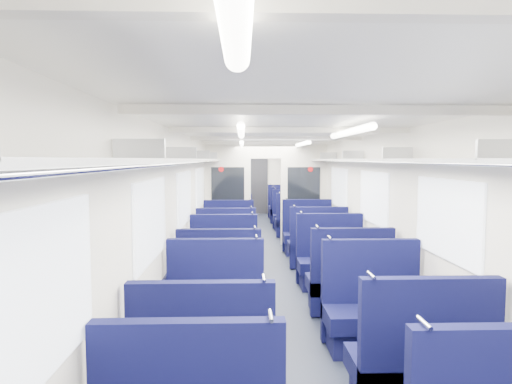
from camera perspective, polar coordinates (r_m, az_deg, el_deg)
floor at (r=7.23m, az=2.61°, el=-11.63°), size 2.80×18.00×0.01m
ceiling at (r=6.97m, az=2.68°, el=7.30°), size 2.80×18.00×0.01m
wall_left at (r=7.04m, az=-8.81°, el=-2.36°), size 0.02×18.00×2.35m
dado_left at (r=7.18m, az=-8.61°, el=-8.91°), size 0.03×17.90×0.70m
wall_right at (r=7.25m, az=13.76°, el=-2.24°), size 0.02×18.00×2.35m
dado_right at (r=7.38m, az=13.53°, el=-8.62°), size 0.03×17.90×0.70m
wall_far at (r=15.97m, az=0.17°, el=1.40°), size 2.80×0.02×2.35m
luggage_rack_left at (r=6.97m, az=-7.35°, el=4.17°), size 0.36×17.40×0.18m
luggage_rack_right at (r=7.15m, az=12.43°, el=4.11°), size 0.36×17.40×0.18m
windows at (r=6.53m, az=2.96°, el=-0.67°), size 2.78×15.60×0.75m
ceiling_fittings at (r=6.70m, az=2.85°, el=6.90°), size 2.70×16.06×0.11m
end_door at (r=15.92m, az=0.18°, el=0.76°), size 0.75×0.06×2.00m
bulkhead at (r=10.13m, az=1.28°, el=0.05°), size 2.80×0.10×2.35m
seat_8 at (r=3.56m, az=-6.83°, el=-22.90°), size 1.04×0.58×1.16m
seat_9 at (r=3.85m, az=20.61°, el=-20.97°), size 1.04×0.58×1.16m
seat_10 at (r=4.81m, az=-5.35°, el=-15.48°), size 1.04×0.58×1.16m
seat_11 at (r=4.92m, az=15.01°, el=-15.16°), size 1.04×0.58×1.16m
seat_12 at (r=5.71m, az=-4.74°, el=-12.27°), size 1.04×0.58×1.16m
seat_13 at (r=5.89m, az=11.99°, el=-11.83°), size 1.04×0.58×1.16m
seat_14 at (r=6.80m, az=-4.24°, el=-9.55°), size 1.04×0.58×1.16m
seat_15 at (r=6.99m, az=9.69°, el=-9.22°), size 1.04×0.58×1.16m
seat_16 at (r=7.93m, az=-3.88°, el=-7.54°), size 1.04×0.58×1.16m
seat_17 at (r=8.18m, az=7.96°, el=-7.21°), size 1.04×0.58×1.16m
seat_18 at (r=9.11m, az=-3.60°, el=-5.99°), size 1.04×0.58×1.16m
seat_19 at (r=9.31m, az=6.74°, el=-5.79°), size 1.04×0.58×1.16m
seat_20 at (r=11.12m, az=-3.26°, el=-4.12°), size 1.04×0.58×1.16m
seat_21 at (r=11.25m, az=5.25°, el=-4.03°), size 1.04×0.58×1.16m
seat_22 at (r=12.44m, az=-3.10°, el=-3.22°), size 1.04×0.58×1.16m
seat_23 at (r=12.31m, az=4.64°, el=-3.30°), size 1.04×0.58×1.16m
seat_24 at (r=13.38m, az=-3.01°, el=-2.68°), size 1.04×0.58×1.16m
seat_25 at (r=13.62m, az=4.01°, el=-2.56°), size 1.04×0.58×1.16m
seat_26 at (r=14.62m, az=-2.90°, el=-2.09°), size 1.04×0.58×1.16m
seat_27 at (r=14.56m, az=3.64°, el=-2.12°), size 1.04×0.58×1.16m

